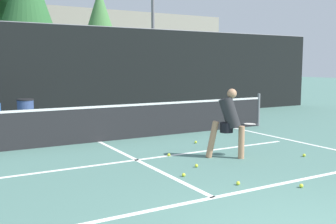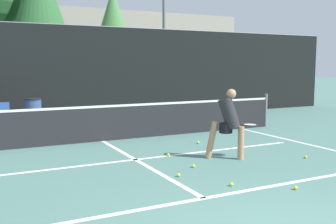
{
  "view_description": "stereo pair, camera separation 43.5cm",
  "coord_description": "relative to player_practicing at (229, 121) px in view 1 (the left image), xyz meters",
  "views": [
    {
      "loc": [
        -3.44,
        -2.63,
        1.99
      ],
      "look_at": [
        0.88,
        4.94,
        0.95
      ],
      "focal_mm": 42.0,
      "sensor_mm": 36.0,
      "label": 1
    },
    {
      "loc": [
        -3.06,
        -2.83,
        1.99
      ],
      "look_at": [
        0.88,
        4.94,
        0.95
      ],
      "focal_mm": 42.0,
      "sensor_mm": 36.0,
      "label": 2
    }
  ],
  "objects": [
    {
      "name": "tennis_ball_scattered_6",
      "position": [
        -0.26,
        -2.23,
        -0.78
      ],
      "size": [
        0.07,
        0.07,
        0.07
      ],
      "primitive_type": "sphere",
      "color": "#D1E033",
      "rests_on": "ground"
    },
    {
      "name": "tennis_ball_scattered_3",
      "position": [
        1.52,
        -0.73,
        -0.78
      ],
      "size": [
        0.07,
        0.07,
        0.07
      ],
      "primitive_type": "sphere",
      "color": "#D1E033",
      "rests_on": "ground"
    },
    {
      "name": "court_center_mark",
      "position": [
        -1.8,
        0.59,
        -0.81
      ],
      "size": [
        0.1,
        5.01,
        0.01
      ],
      "primitive_type": "cube",
      "color": "white",
      "rests_on": "ground"
    },
    {
      "name": "trash_bin",
      "position": [
        -3.11,
        6.0,
        -0.33
      ],
      "size": [
        0.51,
        0.51,
        0.96
      ],
      "color": "#384C7F",
      "rests_on": "ground"
    },
    {
      "name": "tennis_ball_scattered_2",
      "position": [
        -1.07,
        -1.61,
        -0.78
      ],
      "size": [
        0.07,
        0.07,
        0.07
      ],
      "primitive_type": "sphere",
      "color": "#D1E033",
      "rests_on": "ground"
    },
    {
      "name": "player_practicing",
      "position": [
        0.0,
        0.0,
        0.0
      ],
      "size": [
        1.17,
        0.68,
        1.5
      ],
      "rotation": [
        0.0,
        0.0,
        -0.65
      ],
      "color": "tan",
      "rests_on": "ground"
    },
    {
      "name": "fence_back",
      "position": [
        -1.8,
        7.13,
        0.88
      ],
      "size": [
        24.0,
        0.06,
        3.4
      ],
      "color": "black",
      "rests_on": "ground"
    },
    {
      "name": "court_sideline_right",
      "position": [
        2.71,
        0.59,
        -0.81
      ],
      "size": [
        0.1,
        6.01,
        0.01
      ],
      "primitive_type": "cube",
      "color": "white",
      "rests_on": "ground"
    },
    {
      "name": "tennis_ball_scattered_5",
      "position": [
        -1.03,
        -0.31,
        -0.78
      ],
      "size": [
        0.07,
        0.07,
        0.07
      ],
      "primitive_type": "sphere",
      "color": "#D1E033",
      "rests_on": "ground"
    },
    {
      "name": "net",
      "position": [
        -1.8,
        3.1,
        -0.3
      ],
      "size": [
        11.09,
        0.09,
        1.07
      ],
      "color": "slate",
      "rests_on": "ground"
    },
    {
      "name": "tennis_ball_scattered_4",
      "position": [
        -1.6,
        -0.74,
        -0.78
      ],
      "size": [
        0.07,
        0.07,
        0.07
      ],
      "primitive_type": "sphere",
      "color": "#D1E033",
      "rests_on": "ground"
    },
    {
      "name": "court_baseline_near",
      "position": [
        -1.8,
        -1.92,
        -0.81
      ],
      "size": [
        11.0,
        0.1,
        0.01
      ],
      "primitive_type": "cube",
      "color": "white",
      "rests_on": "ground"
    },
    {
      "name": "tennis_ball_scattered_7",
      "position": [
        0.27,
        1.68,
        -0.78
      ],
      "size": [
        0.07,
        0.07,
        0.07
      ],
      "primitive_type": "sphere",
      "color": "#D1E033",
      "rests_on": "ground"
    },
    {
      "name": "tennis_ball_scattered_1",
      "position": [
        -1.04,
        0.78,
        -0.78
      ],
      "size": [
        0.07,
        0.07,
        0.07
      ],
      "primitive_type": "sphere",
      "color": "#D1E033",
      "rests_on": "ground"
    },
    {
      "name": "court_service_line",
      "position": [
        -1.8,
        0.81,
        -0.81
      ],
      "size": [
        8.25,
        0.1,
        0.01
      ],
      "primitive_type": "cube",
      "color": "white",
      "rests_on": "ground"
    },
    {
      "name": "tree_west",
      "position": [
        2.89,
        15.73,
        3.73
      ],
      "size": [
        2.42,
        2.42,
        6.47
      ],
      "color": "brown",
      "rests_on": "ground"
    }
  ]
}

